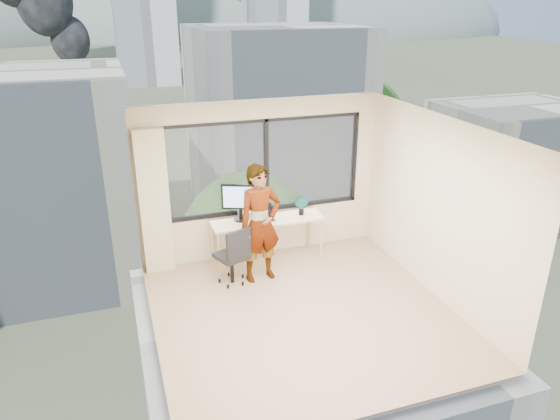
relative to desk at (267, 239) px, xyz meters
name	(u,v)px	position (x,y,z in m)	size (l,w,h in m)	color
floor	(303,313)	(0.00, -1.66, -0.38)	(4.00, 4.00, 0.01)	tan
ceiling	(307,128)	(0.00, -1.66, 2.23)	(4.00, 4.00, 0.01)	white
wall_front	(381,309)	(0.00, -3.66, 0.93)	(4.00, 0.01, 2.60)	beige
wall_left	(146,249)	(-2.00, -1.66, 0.93)	(0.01, 4.00, 2.60)	beige
wall_right	(438,208)	(2.00, -1.66, 0.93)	(0.01, 4.00, 2.60)	beige
window_wall	(263,166)	(0.05, 0.34, 1.15)	(3.30, 0.16, 1.55)	black
curtain	(154,203)	(-1.72, 0.22, 0.77)	(0.45, 0.14, 2.30)	beige
desk	(267,239)	(0.00, 0.00, 0.00)	(1.80, 0.60, 0.75)	tan
chair	(231,254)	(-0.73, -0.53, 0.10)	(0.49, 0.49, 0.96)	black
person	(260,224)	(-0.27, -0.53, 0.54)	(0.67, 0.44, 1.83)	#2D2D33
monitor	(241,202)	(-0.41, 0.07, 0.68)	(0.61, 0.13, 0.61)	black
game_console	(248,212)	(-0.24, 0.26, 0.42)	(0.34, 0.28, 0.08)	white
laptop	(263,213)	(-0.06, -0.01, 0.48)	(0.32, 0.34, 0.21)	black
cellphone	(271,220)	(0.04, -0.11, 0.38)	(0.12, 0.05, 0.01)	black
pen_cup	(301,211)	(0.58, -0.02, 0.43)	(0.09, 0.09, 0.11)	black
handbag	(301,203)	(0.69, 0.25, 0.47)	(0.24, 0.12, 0.19)	#0C454A
exterior_ground	(114,85)	(0.00, 118.34, -14.38)	(400.00, 400.00, 0.04)	#515B3D
near_bldg_a	(6,183)	(-9.00, 28.34, -7.38)	(16.00, 12.00, 14.00)	beige
near_bldg_b	(275,120)	(12.00, 36.34, -6.38)	(14.00, 13.00, 16.00)	silver
near_bldg_c	(512,164)	(30.00, 26.34, -9.38)	(12.00, 10.00, 10.00)	beige
far_tower_b	(143,14)	(8.00, 118.34, 0.62)	(13.00, 13.00, 30.00)	silver
far_tower_c	(274,19)	(45.00, 138.34, -1.38)	(15.00, 15.00, 26.00)	silver
hill_b	(269,31)	(100.00, 318.34, -14.38)	(300.00, 220.00, 96.00)	slate
tree_b	(250,271)	(4.00, 16.34, -9.88)	(7.60, 7.60, 9.00)	#204A18
tree_c	(363,139)	(22.00, 38.34, -9.38)	(8.40, 8.40, 10.00)	#204A18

